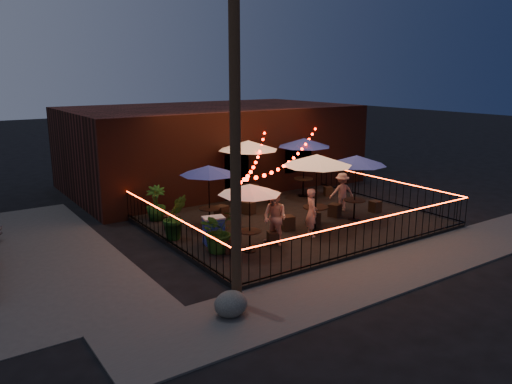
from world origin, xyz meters
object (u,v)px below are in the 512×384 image
cafe_table_0 (250,190)px  cafe_table_2 (317,161)px  cafe_table_1 (209,171)px  cooler (214,230)px  cafe_table_5 (304,143)px  utility_pole (235,146)px  cafe_table_3 (248,146)px  boulder (231,304)px  cafe_table_4 (357,161)px

cafe_table_0 → cafe_table_2: cafe_table_2 is taller
cafe_table_1 → cooler: bearing=-114.9°
cafe_table_5 → cafe_table_2: bearing=-124.6°
cafe_table_0 → cafe_table_2: 3.27m
utility_pole → cafe_table_3: (5.23, 7.40, -1.31)m
boulder → cafe_table_3: bearing=54.1°
utility_pole → cafe_table_4: utility_pole is taller
utility_pole → cafe_table_5: (8.23, 7.40, -1.43)m
utility_pole → boulder: (-0.43, -0.42, -3.67)m
cafe_table_3 → cafe_table_5: size_ratio=1.03×
cafe_table_1 → cafe_table_5: size_ratio=0.85×
cafe_table_4 → cafe_table_5: (0.77, 4.00, 0.15)m
cafe_table_4 → boulder: bearing=-154.2°
cafe_table_0 → cooler: bearing=113.8°
cafe_table_2 → cafe_table_5: cafe_table_2 is taller
utility_pole → cooler: utility_pole is taller
cafe_table_4 → cooler: 6.14m
utility_pole → cafe_table_2: bearing=31.3°
cafe_table_0 → cafe_table_5: (6.04, 4.68, 0.43)m
cafe_table_2 → cooler: size_ratio=3.31×
cafe_table_0 → cafe_table_1: 2.96m
cafe_table_1 → cafe_table_3: cafe_table_3 is taller
cafe_table_3 → cafe_table_5: 3.00m
cafe_table_1 → cafe_table_3: bearing=31.4°
cafe_table_0 → cafe_table_2: size_ratio=0.83×
cafe_table_2 → boulder: cafe_table_2 is taller
cafe_table_2 → cafe_table_4: cafe_table_2 is taller
cafe_table_0 → cafe_table_4: size_ratio=0.94×
cooler → cafe_table_0: bearing=-53.5°
cafe_table_4 → cafe_table_0: bearing=-172.6°
cafe_table_2 → cafe_table_4: bearing=3.9°
cafe_table_2 → cooler: bearing=168.8°
cafe_table_3 → cafe_table_4: 4.58m
cafe_table_5 → boulder: 11.88m
utility_pole → cafe_table_1: size_ratio=3.06×
cafe_table_2 → boulder: 7.25m
cafe_table_3 → cafe_table_4: cafe_table_3 is taller
cafe_table_1 → cafe_table_4: (5.06, -2.27, 0.18)m
utility_pole → cooler: (1.63, 4.00, -3.39)m
utility_pole → boulder: bearing=-135.9°
utility_pole → cafe_table_2: utility_pole is taller
cafe_table_3 → cooler: size_ratio=3.47×
cafe_table_5 → boulder: size_ratio=3.60×
cafe_table_4 → cooler: (-5.83, 0.60, -1.81)m
cooler → boulder: bearing=-102.3°
cooler → cafe_table_4: bearing=6.8°
cafe_table_1 → boulder: (-2.83, -6.09, -1.91)m
cafe_table_2 → cafe_table_3: cafe_table_3 is taller
cafe_table_4 → cafe_table_5: bearing=79.1°
cafe_table_0 → boulder: bearing=-129.9°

